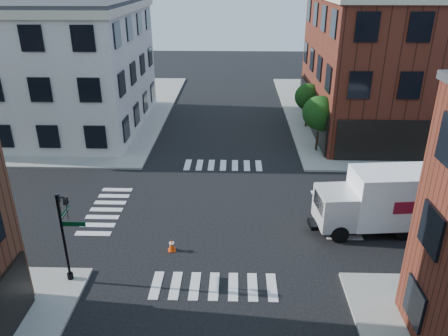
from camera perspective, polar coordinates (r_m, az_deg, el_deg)
name	(u,v)px	position (r m, az deg, el deg)	size (l,w,h in m)	color
ground	(220,211)	(26.85, -0.57, -5.69)	(120.00, 120.00, 0.00)	black
sidewalk_ne	(429,113)	(50.39, 25.21, 6.55)	(30.00, 30.00, 0.15)	gray
sidewalk_nw	(30,109)	(51.17, -24.00, 7.01)	(30.00, 30.00, 0.15)	gray
building_nw	(17,68)	(44.74, -25.42, 11.77)	(22.00, 16.00, 11.00)	beige
tree_near	(320,115)	(35.41, 12.45, 6.84)	(2.69, 2.69, 4.49)	black
tree_far	(309,98)	(41.16, 10.99, 8.95)	(2.43, 2.43, 4.07)	black
signal_pole	(65,228)	(21.08, -20.08, -7.38)	(1.29, 1.24, 4.60)	black
box_truck	(391,200)	(25.87, 20.95, -3.93)	(8.15, 3.14, 3.62)	white
traffic_cone	(172,245)	(23.35, -6.85, -9.96)	(0.47, 0.47, 0.70)	#E7430A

